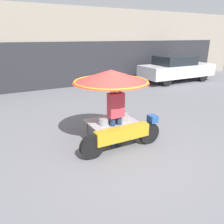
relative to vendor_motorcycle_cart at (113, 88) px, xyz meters
The scene contains 6 objects.
ground_plane 1.59m from the vendor_motorcycle_cart, 88.69° to the right, with size 36.00×36.00×0.00m, color slate.
shopfront_building 8.00m from the vendor_motorcycle_cart, 89.90° to the left, with size 28.00×2.06×4.15m.
vendor_motorcycle_cart is the anchor object (origin of this frame).
vendor_person 0.62m from the vendor_motorcycle_cart, 100.18° to the right, with size 0.38×0.22×1.61m.
parked_car 9.12m from the vendor_motorcycle_cart, 36.38° to the left, with size 4.69×1.83×1.56m.
potted_plant 12.49m from the vendor_motorcycle_cart, 30.60° to the left, with size 0.62×0.62×0.88m.
Camera 1 is at (-2.50, -4.02, 2.67)m, focal length 35.00 mm.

